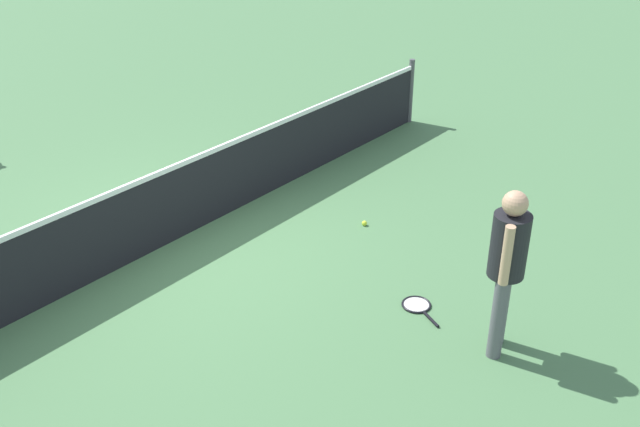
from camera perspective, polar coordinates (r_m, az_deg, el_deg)
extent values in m
plane|color=#4C7A4C|center=(9.17, -10.64, -1.73)|extent=(40.00, 40.00, 0.00)
cylinder|color=#4C4C51|center=(12.40, 7.04, 9.42)|extent=(0.09, 0.09, 1.07)
cube|color=black|center=(8.96, -10.90, 0.79)|extent=(10.00, 0.02, 0.91)
cube|color=white|center=(8.75, -11.18, 3.61)|extent=(10.00, 0.04, 0.06)
cylinder|color=#595960|center=(7.08, 13.66, -7.97)|extent=(0.18, 0.18, 0.85)
cylinder|color=#595960|center=(7.26, 13.87, -6.98)|extent=(0.18, 0.18, 0.85)
cylinder|color=black|center=(6.78, 14.47, -2.42)|extent=(0.44, 0.44, 0.62)
cylinder|color=tan|center=(6.58, 14.29, -3.18)|extent=(0.12, 0.12, 0.58)
cylinder|color=tan|center=(6.96, 14.68, -1.42)|extent=(0.12, 0.12, 0.58)
sphere|color=tan|center=(6.58, 14.91, 0.76)|extent=(0.30, 0.30, 0.23)
torus|color=black|center=(7.85, 7.49, -7.02)|extent=(0.42, 0.42, 0.02)
cylinder|color=silver|center=(7.85, 7.49, -7.02)|extent=(0.36, 0.36, 0.00)
cylinder|color=black|center=(7.66, 8.60, -8.11)|extent=(0.15, 0.27, 0.03)
sphere|color=#C6E033|center=(9.24, 3.47, -0.76)|extent=(0.07, 0.07, 0.07)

